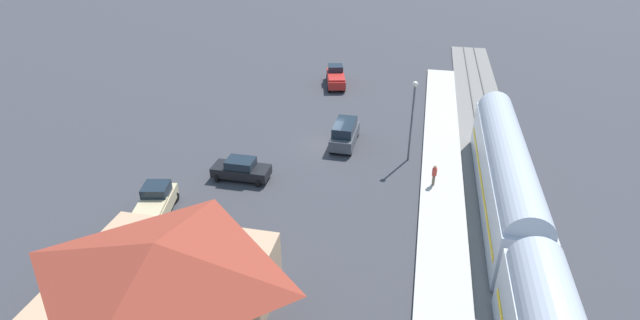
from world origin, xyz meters
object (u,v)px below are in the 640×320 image
object	(u,v)px
passenger_train	(528,264)
light_pole_near_platform	(413,111)
pickup_red	(336,77)
sedan_black	(241,169)
pedestrian_on_platform	(434,174)
station_building	(162,284)
pickup_tan	(154,206)
suv_charcoal	(345,133)

from	to	relation	value
passenger_train	light_pole_near_platform	size ratio (longest dim) A/B	5.66
pickup_red	sedan_black	size ratio (longest dim) A/B	1.27
pickup_red	pedestrian_on_platform	bearing A→B (deg)	118.66
station_building	pickup_red	xyz separation A→B (m)	(-1.84, -37.60, -1.77)
light_pole_near_platform	station_building	bearing A→B (deg)	61.72
passenger_train	light_pole_near_platform	xyz separation A→B (m)	(6.80, -15.49, 1.61)
pickup_red	light_pole_near_platform	world-z (taller)	light_pole_near_platform
passenger_train	sedan_black	world-z (taller)	passenger_train
pickup_tan	suv_charcoal	distance (m)	17.72
passenger_train	station_building	bearing A→B (deg)	16.49
light_pole_near_platform	suv_charcoal	bearing A→B (deg)	-16.14
pickup_tan	pickup_red	xyz separation A→B (m)	(-7.32, -29.05, 0.00)
station_building	light_pole_near_platform	bearing A→B (deg)	-118.28
pickup_tan	passenger_train	bearing A→B (deg)	172.18
passenger_train	pedestrian_on_platform	world-z (taller)	passenger_train
passenger_train	pickup_red	size ratio (longest dim) A/B	6.93
pedestrian_on_platform	light_pole_near_platform	xyz separation A→B (m)	(2.10, -4.19, 3.18)
pickup_tan	sedan_black	world-z (taller)	pickup_tan
passenger_train	pickup_red	world-z (taller)	passenger_train
station_building	pickup_tan	world-z (taller)	station_building
pickup_tan	pickup_red	bearing A→B (deg)	-104.14
suv_charcoal	sedan_black	xyz separation A→B (m)	(6.97, 7.60, -0.27)
pickup_tan	light_pole_near_platform	distance (m)	20.99
passenger_train	station_building	distance (m)	18.77
pickup_red	station_building	bearing A→B (deg)	87.21
pedestrian_on_platform	light_pole_near_platform	distance (m)	5.66
pickup_red	sedan_black	distance (m)	22.97
station_building	suv_charcoal	world-z (taller)	station_building
light_pole_near_platform	sedan_black	bearing A→B (deg)	25.03
suv_charcoal	passenger_train	bearing A→B (deg)	126.17
station_building	pedestrian_on_platform	size ratio (longest dim) A/B	6.14
pickup_tan	pickup_red	size ratio (longest dim) A/B	1.00
sedan_black	light_pole_near_platform	bearing A→B (deg)	-154.97
station_building	pedestrian_on_platform	distance (m)	21.35
pickup_tan	light_pole_near_platform	xyz separation A→B (m)	(-16.69, -12.27, 3.44)
sedan_black	station_building	bearing A→B (deg)	95.80
pickup_red	passenger_train	bearing A→B (deg)	116.60
suv_charcoal	pickup_tan	bearing A→B (deg)	51.85
pedestrian_on_platform	light_pole_near_platform	size ratio (longest dim) A/B	0.24
sedan_black	light_pole_near_platform	distance (m)	14.48
pickup_tan	suv_charcoal	bearing A→B (deg)	-128.15
station_building	suv_charcoal	size ratio (longest dim) A/B	2.13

